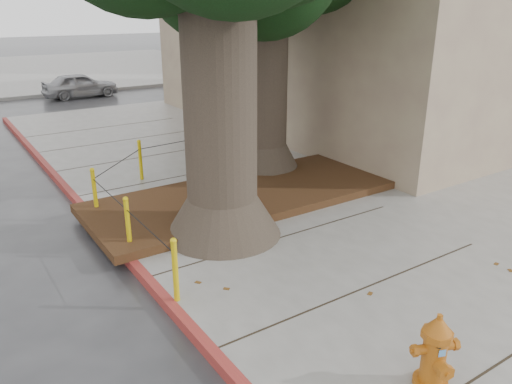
# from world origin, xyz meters

# --- Properties ---
(ground) EXTENTS (140.00, 140.00, 0.00)m
(ground) POSITION_xyz_m (0.00, 0.00, 0.00)
(ground) COLOR #28282B
(ground) RESTS_ON ground
(sidewalk_main) EXTENTS (16.00, 26.00, 0.15)m
(sidewalk_main) POSITION_xyz_m (6.00, 2.50, 0.07)
(sidewalk_main) COLOR slate
(sidewalk_main) RESTS_ON ground
(sidewalk_far) EXTENTS (16.00, 20.00, 0.15)m
(sidewalk_far) POSITION_xyz_m (6.00, 30.00, 0.07)
(sidewalk_far) COLOR slate
(sidewalk_far) RESTS_ON ground
(curb_red) EXTENTS (0.14, 26.00, 0.16)m
(curb_red) POSITION_xyz_m (-2.00, 2.50, 0.07)
(curb_red) COLOR maroon
(curb_red) RESTS_ON ground
(planter_bed) EXTENTS (6.40, 2.60, 0.16)m
(planter_bed) POSITION_xyz_m (0.90, 3.90, 0.23)
(planter_bed) COLOR black
(planter_bed) RESTS_ON sidewalk_main
(bollard_ring) EXTENTS (3.79, 5.39, 0.95)m
(bollard_ring) POSITION_xyz_m (-0.87, 4.38, 0.66)
(bollard_ring) COLOR gold
(bollard_ring) RESTS_ON sidewalk_main
(fire_hydrant) EXTENTS (0.47, 0.47, 0.87)m
(fire_hydrant) POSITION_xyz_m (-0.35, -1.78, 0.58)
(fire_hydrant) COLOR #B35B12
(fire_hydrant) RESTS_ON sidewalk_main
(car_silver) EXTENTS (3.27, 1.35, 1.11)m
(car_silver) POSITION_xyz_m (1.73, 19.08, 0.55)
(car_silver) COLOR #9C9DA1
(car_silver) RESTS_ON ground
(car_red) EXTENTS (3.77, 1.56, 1.21)m
(car_red) POSITION_xyz_m (9.87, 17.43, 0.61)
(car_red) COLOR maroon
(car_red) RESTS_ON ground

